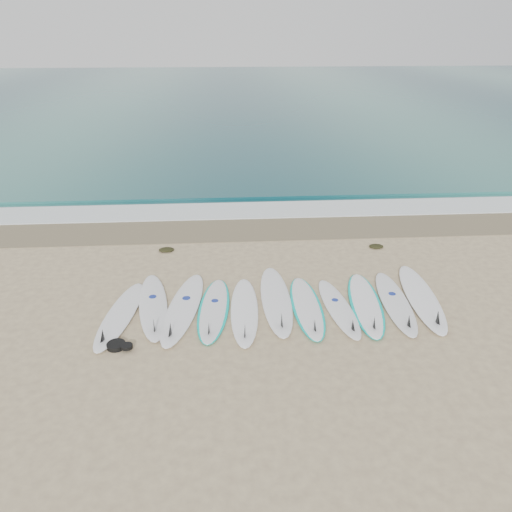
{
  "coord_description": "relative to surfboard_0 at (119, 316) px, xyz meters",
  "views": [
    {
      "loc": [
        -0.95,
        -8.4,
        5.01
      ],
      "look_at": [
        -0.29,
        1.49,
        0.4
      ],
      "focal_mm": 35.0,
      "sensor_mm": 36.0,
      "label": 1
    }
  ],
  "objects": [
    {
      "name": "surfboard_0",
      "position": [
        0.0,
        0.0,
        0.0
      ],
      "size": [
        0.86,
        2.54,
        0.32
      ],
      "rotation": [
        0.0,
        0.0,
        -0.14
      ],
      "color": "white",
      "rests_on": "ground"
    },
    {
      "name": "surfboard_6",
      "position": [
        3.57,
        0.1,
        -0.01
      ],
      "size": [
        0.58,
        2.42,
        0.31
      ],
      "rotation": [
        0.0,
        0.0,
        -0.0
      ],
      "color": "white",
      "rests_on": "ground"
    },
    {
      "name": "surfboard_2",
      "position": [
        1.17,
        0.18,
        0.01
      ],
      "size": [
        0.99,
        2.83,
        0.35
      ],
      "rotation": [
        0.0,
        0.0,
        -0.15
      ],
      "color": "white",
      "rests_on": "ground"
    },
    {
      "name": "ocean",
      "position": [
        2.98,
        32.75,
        -0.04
      ],
      "size": [
        120.0,
        55.0,
        0.03
      ],
      "primitive_type": "cube",
      "color": "#1E5A5A",
      "rests_on": "ground"
    },
    {
      "name": "wave_crest",
      "position": [
        2.98,
        7.25,
        -0.01
      ],
      "size": [
        120.0,
        1.0,
        0.1
      ],
      "primitive_type": "cube",
      "color": "#1E5A5A",
      "rests_on": "ground"
    },
    {
      "name": "surfboard_8",
      "position": [
        4.74,
        0.13,
        -0.01
      ],
      "size": [
        0.88,
        2.59,
        0.32
      ],
      "rotation": [
        0.0,
        0.0,
        -0.11
      ],
      "color": "white",
      "rests_on": "ground"
    },
    {
      "name": "leash_coil",
      "position": [
        0.16,
        -0.96,
        -0.01
      ],
      "size": [
        0.46,
        0.36,
        0.11
      ],
      "color": "black",
      "rests_on": "ground"
    },
    {
      "name": "surfboard_3",
      "position": [
        1.77,
        0.13,
        -0.01
      ],
      "size": [
        0.79,
        2.46,
        0.31
      ],
      "rotation": [
        0.0,
        0.0,
        -0.08
      ],
      "color": "silver",
      "rests_on": "ground"
    },
    {
      "name": "surfboard_1",
      "position": [
        0.6,
        0.31,
        0.0
      ],
      "size": [
        0.92,
        2.67,
        0.34
      ],
      "rotation": [
        0.0,
        0.0,
        0.14
      ],
      "color": "silver",
      "rests_on": "ground"
    },
    {
      "name": "surfboard_5",
      "position": [
        3.0,
        0.37,
        0.01
      ],
      "size": [
        0.59,
        2.81,
        0.36
      ],
      "rotation": [
        0.0,
        0.0,
        -0.0
      ],
      "color": "white",
      "rests_on": "ground"
    },
    {
      "name": "surfboard_4",
      "position": [
        2.35,
        0.0,
        0.0
      ],
      "size": [
        0.62,
        2.57,
        0.33
      ],
      "rotation": [
        0.0,
        0.0,
        -0.04
      ],
      "color": "white",
      "rests_on": "ground"
    },
    {
      "name": "seaweed_near",
      "position": [
        0.59,
        3.03,
        -0.02
      ],
      "size": [
        0.37,
        0.29,
        0.07
      ],
      "primitive_type": "ellipsoid",
      "color": "black",
      "rests_on": "ground"
    },
    {
      "name": "seaweed_far",
      "position": [
        5.75,
        2.89,
        -0.02
      ],
      "size": [
        0.36,
        0.28,
        0.07
      ],
      "primitive_type": "ellipsoid",
      "color": "black",
      "rests_on": "ground"
    },
    {
      "name": "wet_sand_band",
      "position": [
        2.98,
        4.35,
        -0.05
      ],
      "size": [
        120.0,
        1.8,
        0.01
      ],
      "primitive_type": "cube",
      "color": "#6F6249",
      "rests_on": "ground"
    },
    {
      "name": "surfboard_10",
      "position": [
        5.91,
        0.26,
        0.01
      ],
      "size": [
        0.85,
        2.86,
        0.36
      ],
      "rotation": [
        0.0,
        0.0,
        -0.09
      ],
      "color": "white",
      "rests_on": "ground"
    },
    {
      "name": "surfboard_9",
      "position": [
        5.33,
        0.11,
        0.0
      ],
      "size": [
        0.69,
        2.57,
        0.32
      ],
      "rotation": [
        0.0,
        0.0,
        -0.07
      ],
      "color": "white",
      "rests_on": "ground"
    },
    {
      "name": "ground",
      "position": [
        2.98,
        0.25,
        -0.06
      ],
      "size": [
        120.0,
        120.0,
        0.0
      ],
      "primitive_type": "plane",
      "color": "tan"
    },
    {
      "name": "foam_band",
      "position": [
        2.98,
        5.75,
        -0.04
      ],
      "size": [
        120.0,
        1.4,
        0.04
      ],
      "primitive_type": "cube",
      "color": "silver",
      "rests_on": "ground"
    },
    {
      "name": "surfboard_7",
      "position": [
        4.18,
        -0.01,
        -0.0
      ],
      "size": [
        0.67,
        2.32,
        0.29
      ],
      "rotation": [
        0.0,
        0.0,
        0.09
      ],
      "color": "white",
      "rests_on": "ground"
    }
  ]
}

